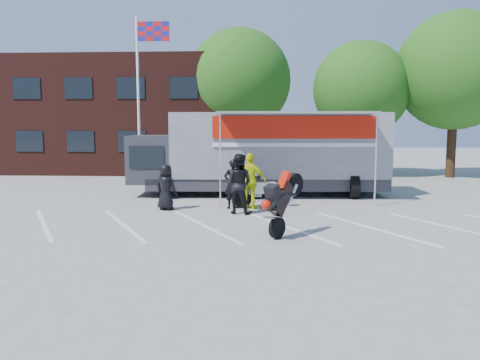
# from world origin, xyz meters

# --- Properties ---
(ground) EXTENTS (100.00, 100.00, 0.00)m
(ground) POSITION_xyz_m (0.00, 0.00, 0.00)
(ground) COLOR #A2A29D
(ground) RESTS_ON ground
(parking_bay_lines) EXTENTS (18.09, 13.33, 0.01)m
(parking_bay_lines) POSITION_xyz_m (0.00, 1.00, 0.01)
(parking_bay_lines) COLOR white
(parking_bay_lines) RESTS_ON ground
(office_building) EXTENTS (18.00, 8.00, 7.00)m
(office_building) POSITION_xyz_m (-10.00, 18.00, 3.50)
(office_building) COLOR #401A14
(office_building) RESTS_ON ground
(flagpole) EXTENTS (1.61, 0.12, 8.00)m
(flagpole) POSITION_xyz_m (-6.24, 10.00, 5.05)
(flagpole) COLOR white
(flagpole) RESTS_ON ground
(tree_left) EXTENTS (6.12, 6.12, 8.64)m
(tree_left) POSITION_xyz_m (-2.00, 16.00, 5.57)
(tree_left) COLOR #382314
(tree_left) RESTS_ON ground
(tree_mid) EXTENTS (5.44, 5.44, 7.68)m
(tree_mid) POSITION_xyz_m (5.00, 15.00, 4.94)
(tree_mid) COLOR #382314
(tree_mid) RESTS_ON ground
(tree_right) EXTENTS (6.46, 6.46, 9.12)m
(tree_right) POSITION_xyz_m (10.00, 14.50, 5.88)
(tree_right) COLOR #382314
(tree_right) RESTS_ON ground
(transporter_truck) EXTENTS (10.98, 5.63, 3.43)m
(transporter_truck) POSITION_xyz_m (-0.36, 7.27, 0.00)
(transporter_truck) COLOR gray
(transporter_truck) RESTS_ON ground
(parked_motorcycle) EXTENTS (2.35, 1.32, 1.17)m
(parked_motorcycle) POSITION_xyz_m (-0.50, 4.22, 0.00)
(parked_motorcycle) COLOR silver
(parked_motorcycle) RESTS_ON ground
(stunt_bike_rider) EXTENTS (1.56, 1.70, 1.86)m
(stunt_bike_rider) POSITION_xyz_m (0.27, 0.02, 0.00)
(stunt_bike_rider) COLOR black
(stunt_bike_rider) RESTS_ON ground
(spectator_leather_a) EXTENTS (0.91, 0.76, 1.59)m
(spectator_leather_a) POSITION_xyz_m (-3.85, 3.52, 0.79)
(spectator_leather_a) COLOR black
(spectator_leather_a) RESTS_ON ground
(spectator_leather_b) EXTENTS (0.75, 0.65, 1.75)m
(spectator_leather_b) POSITION_xyz_m (-1.57, 3.93, 0.87)
(spectator_leather_b) COLOR black
(spectator_leather_b) RESTS_ON ground
(spectator_leather_c) EXTENTS (1.14, 1.00, 1.99)m
(spectator_leather_c) POSITION_xyz_m (-1.31, 2.99, 0.99)
(spectator_leather_c) COLOR black
(spectator_leather_c) RESTS_ON ground
(spectator_hivis) EXTENTS (1.23, 0.75, 1.96)m
(spectator_hivis) POSITION_xyz_m (-0.94, 3.86, 0.98)
(spectator_hivis) COLOR #DFED0C
(spectator_hivis) RESTS_ON ground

